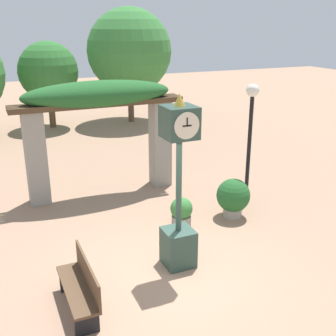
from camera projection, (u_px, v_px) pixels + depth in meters
name	position (u px, v px, depth m)	size (l,w,h in m)	color
ground_plane	(168.00, 276.00, 8.02)	(60.00, 60.00, 0.00)	#9E7A60
pedestal_clock	(179.00, 192.00, 7.90)	(0.58, 0.63, 3.40)	#2D473D
pergola	(99.00, 111.00, 11.16)	(4.60, 1.12, 3.13)	gray
potted_plant_near_left	(233.00, 197.00, 10.28)	(0.82, 0.82, 0.98)	gray
potted_plant_near_right	(181.00, 212.00, 9.88)	(0.53, 0.53, 0.70)	gray
park_bench	(81.00, 287.00, 6.95)	(0.42, 1.55, 0.89)	brown
lamp_post	(251.00, 120.00, 10.47)	(0.32, 0.32, 3.15)	black
tree_line	(59.00, 62.00, 18.12)	(11.00, 4.14, 5.24)	brown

